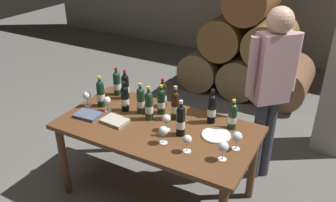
% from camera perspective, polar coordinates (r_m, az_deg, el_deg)
% --- Properties ---
extents(ground_plane, '(14.00, 14.00, 0.00)m').
position_cam_1_polar(ground_plane, '(3.46, -1.65, -14.87)').
color(ground_plane, '#66635E').
extents(barrel_stack, '(1.86, 0.90, 1.69)m').
position_cam_1_polar(barrel_stack, '(5.25, 12.90, 8.19)').
color(barrel_stack, brown).
rests_on(barrel_stack, ground_plane).
extents(dining_table, '(1.70, 0.90, 0.76)m').
position_cam_1_polar(dining_table, '(3.05, -1.82, -5.54)').
color(dining_table, brown).
rests_on(dining_table, ground_plane).
extents(wine_bottle_0, '(0.07, 0.07, 0.32)m').
position_cam_1_polar(wine_bottle_0, '(3.04, -3.12, -0.71)').
color(wine_bottle_0, '#19381E').
rests_on(wine_bottle_0, dining_table).
extents(wine_bottle_1, '(0.07, 0.07, 0.28)m').
position_cam_1_polar(wine_bottle_1, '(3.14, -1.11, -0.00)').
color(wine_bottle_1, black).
rests_on(wine_bottle_1, dining_table).
extents(wine_bottle_2, '(0.07, 0.07, 0.27)m').
position_cam_1_polar(wine_bottle_2, '(2.96, 10.51, -2.41)').
color(wine_bottle_2, '#19381E').
rests_on(wine_bottle_2, dining_table).
extents(wine_bottle_3, '(0.07, 0.07, 0.32)m').
position_cam_1_polar(wine_bottle_3, '(3.01, 7.17, -1.22)').
color(wine_bottle_3, black).
rests_on(wine_bottle_3, dining_table).
extents(wine_bottle_4, '(0.07, 0.07, 0.29)m').
position_cam_1_polar(wine_bottle_4, '(3.21, -7.06, 0.48)').
color(wine_bottle_4, black).
rests_on(wine_bottle_4, dining_table).
extents(wine_bottle_5, '(0.07, 0.07, 0.32)m').
position_cam_1_polar(wine_bottle_5, '(3.04, 1.20, -0.68)').
color(wine_bottle_5, black).
rests_on(wine_bottle_5, dining_table).
extents(wine_bottle_6, '(0.07, 0.07, 0.28)m').
position_cam_1_polar(wine_bottle_6, '(3.26, -0.87, 1.08)').
color(wine_bottle_6, black).
rests_on(wine_bottle_6, dining_table).
extents(wine_bottle_7, '(0.07, 0.07, 0.30)m').
position_cam_1_polar(wine_bottle_7, '(3.15, -4.48, 0.13)').
color(wine_bottle_7, '#19381E').
rests_on(wine_bottle_7, dining_table).
extents(wine_bottle_8, '(0.07, 0.07, 0.32)m').
position_cam_1_polar(wine_bottle_8, '(2.82, 2.09, -3.19)').
color(wine_bottle_8, black).
rests_on(wine_bottle_8, dining_table).
extents(wine_bottle_9, '(0.07, 0.07, 0.29)m').
position_cam_1_polar(wine_bottle_9, '(3.52, -8.35, 2.92)').
color(wine_bottle_9, '#19381E').
rests_on(wine_bottle_9, dining_table).
extents(wine_bottle_10, '(0.07, 0.07, 0.31)m').
position_cam_1_polar(wine_bottle_10, '(3.32, -10.94, 1.23)').
color(wine_bottle_10, black).
rests_on(wine_bottle_10, dining_table).
extents(wine_bottle_11, '(0.07, 0.07, 0.30)m').
position_cam_1_polar(wine_bottle_11, '(3.43, -6.99, 2.40)').
color(wine_bottle_11, black).
rests_on(wine_bottle_11, dining_table).
extents(wine_glass_0, '(0.07, 0.07, 0.14)m').
position_cam_1_polar(wine_glass_0, '(3.23, -9.90, -0.01)').
color(wine_glass_0, white).
rests_on(wine_glass_0, dining_table).
extents(wine_glass_1, '(0.07, 0.07, 0.14)m').
position_cam_1_polar(wine_glass_1, '(2.64, 3.18, -6.41)').
color(wine_glass_1, white).
rests_on(wine_glass_1, dining_table).
extents(wine_glass_2, '(0.08, 0.08, 0.15)m').
position_cam_1_polar(wine_glass_2, '(2.58, 9.03, -7.47)').
color(wine_glass_2, white).
rests_on(wine_glass_2, dining_table).
extents(wine_glass_3, '(0.07, 0.07, 0.15)m').
position_cam_1_polar(wine_glass_3, '(2.89, -0.25, -3.02)').
color(wine_glass_3, white).
rests_on(wine_glass_3, dining_table).
extents(wine_glass_4, '(0.08, 0.08, 0.15)m').
position_cam_1_polar(wine_glass_4, '(2.73, -0.76, -5.00)').
color(wine_glass_4, white).
rests_on(wine_glass_4, dining_table).
extents(wine_glass_5, '(0.08, 0.08, 0.15)m').
position_cam_1_polar(wine_glass_5, '(2.71, 11.25, -5.78)').
color(wine_glass_5, white).
rests_on(wine_glass_5, dining_table).
extents(wine_glass_6, '(0.08, 0.08, 0.15)m').
position_cam_1_polar(wine_glass_6, '(3.35, -13.11, 0.80)').
color(wine_glass_6, white).
rests_on(wine_glass_6, dining_table).
extents(tasting_notebook, '(0.23, 0.18, 0.03)m').
position_cam_1_polar(tasting_notebook, '(3.22, -13.00, -2.22)').
color(tasting_notebook, '#4C5670').
rests_on(tasting_notebook, dining_table).
extents(leather_ledger, '(0.23, 0.18, 0.03)m').
position_cam_1_polar(leather_ledger, '(3.08, -8.68, -3.21)').
color(leather_ledger, '#B2A893').
rests_on(leather_ledger, dining_table).
extents(serving_plate, '(0.24, 0.24, 0.01)m').
position_cam_1_polar(serving_plate, '(2.89, 7.88, -5.56)').
color(serving_plate, white).
rests_on(serving_plate, dining_table).
extents(sommelier_presenting, '(0.37, 0.37, 1.72)m').
position_cam_1_polar(sommelier_presenting, '(3.26, 16.51, 3.03)').
color(sommelier_presenting, '#383842').
rests_on(sommelier_presenting, ground_plane).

